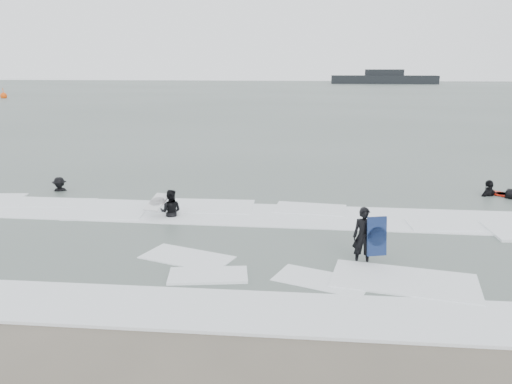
# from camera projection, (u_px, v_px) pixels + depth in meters

# --- Properties ---
(ground) EXTENTS (320.00, 320.00, 0.00)m
(ground) POSITION_uv_depth(u_px,v_px,m) (229.00, 299.00, 10.67)
(ground) COLOR brown
(ground) RESTS_ON ground
(sea) EXTENTS (320.00, 320.00, 0.00)m
(sea) POSITION_uv_depth(u_px,v_px,m) (305.00, 94.00, 87.70)
(sea) COLOR #47544C
(sea) RESTS_ON ground
(surfer_centre) EXTENTS (0.57, 0.40, 1.50)m
(surfer_centre) POSITION_uv_depth(u_px,v_px,m) (362.00, 264.00, 12.52)
(surfer_centre) COLOR black
(surfer_centre) RESTS_ON ground
(surfer_wading) EXTENTS (0.74, 0.58, 1.50)m
(surfer_wading) POSITION_uv_depth(u_px,v_px,m) (171.00, 218.00, 16.37)
(surfer_wading) COLOR black
(surfer_wading) RESTS_ON ground
(surfer_breaker) EXTENTS (1.08, 0.83, 1.47)m
(surfer_breaker) POSITION_uv_depth(u_px,v_px,m) (60.00, 193.00, 19.59)
(surfer_breaker) COLOR black
(surfer_breaker) RESTS_ON ground
(surfer_right_near) EXTENTS (1.12, 0.96, 1.81)m
(surfer_right_near) POSITION_uv_depth(u_px,v_px,m) (488.00, 197.00, 18.98)
(surfer_right_near) COLOR black
(surfer_right_near) RESTS_ON ground
(surfer_right_far) EXTENTS (0.91, 0.88, 1.58)m
(surfer_right_far) POSITION_uv_depth(u_px,v_px,m) (510.00, 200.00, 18.54)
(surfer_right_far) COLOR black
(surfer_right_far) RESTS_ON ground
(surf_foam) EXTENTS (30.03, 9.06, 0.09)m
(surf_foam) POSITION_uv_depth(u_px,v_px,m) (251.00, 239.00, 14.22)
(surf_foam) COLOR white
(surf_foam) RESTS_ON ground
(bodyboards) EXTENTS (13.03, 8.30, 1.25)m
(bodyboards) POSITION_uv_depth(u_px,v_px,m) (352.00, 207.00, 15.75)
(bodyboards) COLOR #0E1C42
(bodyboards) RESTS_ON ground
(buoy) EXTENTS (1.00, 1.00, 1.65)m
(buoy) POSITION_uv_depth(u_px,v_px,m) (4.00, 96.00, 76.21)
(buoy) COLOR #E7470A
(buoy) RESTS_ON ground
(vessel_horizon) EXTENTS (28.65, 5.12, 3.89)m
(vessel_horizon) POSITION_uv_depth(u_px,v_px,m) (384.00, 79.00, 137.57)
(vessel_horizon) COLOR black
(vessel_horizon) RESTS_ON ground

